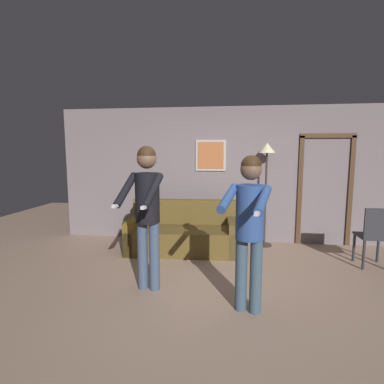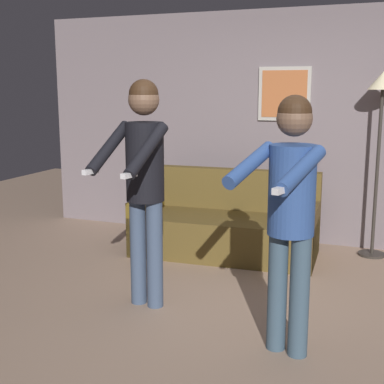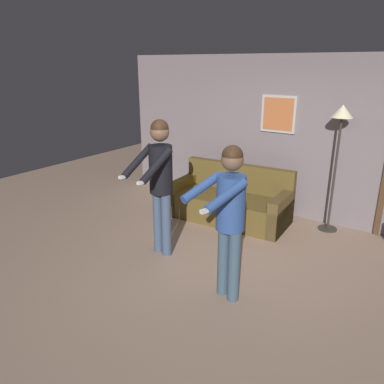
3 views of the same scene
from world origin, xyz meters
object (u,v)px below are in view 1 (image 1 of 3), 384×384
object	(u,v)px
dining_chair_distant	(375,234)
person_standing_left	(147,203)
person_standing_right	(249,219)
couch	(183,235)
torchiere_lamp	(267,163)

from	to	relation	value
dining_chair_distant	person_standing_left	bearing A→B (deg)	-160.21
person_standing_left	person_standing_right	xyz separation A→B (m)	(1.22, -0.39, -0.08)
couch	dining_chair_distant	distance (m)	3.03
torchiere_lamp	person_standing_left	world-z (taller)	torchiere_lamp
couch	person_standing_left	distance (m)	1.79
couch	person_standing_left	xyz separation A→B (m)	(-0.19, -1.57, 0.83)
couch	dining_chair_distant	xyz separation A→B (m)	(2.99, -0.43, 0.25)
person_standing_left	dining_chair_distant	xyz separation A→B (m)	(3.17, 1.14, -0.58)
couch	torchiere_lamp	world-z (taller)	torchiere_lamp
torchiere_lamp	person_standing_right	xyz separation A→B (m)	(-0.44, -2.44, -0.52)
couch	dining_chair_distant	world-z (taller)	dining_chair_distant
dining_chair_distant	person_standing_right	bearing A→B (deg)	-141.89
couch	person_standing_left	world-z (taller)	person_standing_left
couch	person_standing_right	xyz separation A→B (m)	(1.03, -1.96, 0.76)
person_standing_right	dining_chair_distant	distance (m)	2.53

